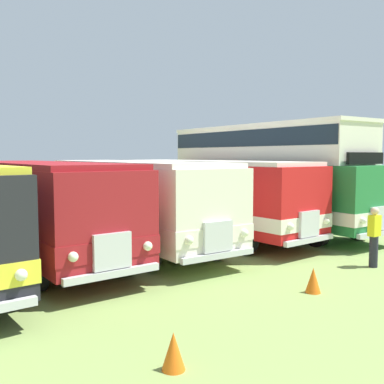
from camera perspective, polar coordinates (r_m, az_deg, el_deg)
name	(u,v)px	position (r m, az deg, el deg)	size (l,w,h in m)	color
ground_plane	(43,260)	(14.42, -18.78, -8.30)	(200.00, 200.00, 0.00)	#7A934C
bus_fourth_in_row	(39,203)	(14.29, -19.17, -1.30)	(2.63, 9.80, 2.99)	maroon
bus_fifth_in_row	(131,196)	(15.65, -7.95, -0.57)	(3.01, 10.20, 2.99)	silver
bus_sixth_in_row	(207,192)	(17.23, 1.91, -0.04)	(2.81, 9.78, 2.99)	red
bus_seventh_in_row	(263,172)	(19.43, 9.24, 2.58)	(3.08, 11.15, 4.49)	#237538
cone_near_end	(313,280)	(10.82, 15.44, -10.97)	(0.36, 0.36, 0.59)	orange
cone_mid_row	(173,351)	(6.97, -2.43, -19.91)	(0.36, 0.36, 0.58)	orange
marshal_person	(374,236)	(13.63, 22.54, -5.35)	(0.36, 0.24, 1.73)	#23232D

